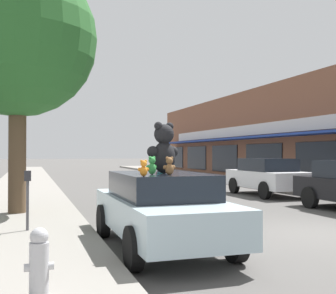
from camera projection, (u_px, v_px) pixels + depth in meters
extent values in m
plane|color=#514F4C|center=(317.00, 234.00, 9.36)|extent=(260.00, 260.00, 0.00)
cube|color=gray|center=(15.00, 251.00, 7.38)|extent=(3.14, 90.00, 0.17)
cube|color=navy|center=(254.00, 137.00, 26.33)|extent=(1.29, 32.90, 0.12)
cube|color=silver|center=(263.00, 129.00, 26.52)|extent=(0.08, 31.33, 0.70)
cube|color=black|center=(321.00, 161.00, 21.18)|extent=(0.06, 4.25, 2.00)
cube|color=black|center=(263.00, 160.00, 26.50)|extent=(0.06, 4.25, 2.00)
cube|color=black|center=(224.00, 159.00, 31.81)|extent=(0.06, 4.25, 2.00)
cube|color=black|center=(196.00, 158.00, 37.13)|extent=(0.06, 4.25, 2.00)
cube|color=black|center=(175.00, 157.00, 42.44)|extent=(0.06, 4.25, 2.00)
cube|color=#ADC6D1|center=(161.00, 213.00, 8.00)|extent=(1.77, 4.46, 0.62)
cube|color=black|center=(161.00, 185.00, 8.01)|extent=(1.56, 2.45, 0.46)
cylinder|color=black|center=(103.00, 221.00, 9.04)|extent=(0.20, 0.70, 0.70)
cylinder|color=black|center=(179.00, 217.00, 9.58)|extent=(0.20, 0.70, 0.70)
cylinder|color=black|center=(133.00, 249.00, 6.42)|extent=(0.20, 0.70, 0.70)
cylinder|color=black|center=(235.00, 241.00, 6.96)|extent=(0.20, 0.70, 0.70)
ellipsoid|color=black|center=(164.00, 157.00, 7.91)|extent=(0.57, 0.53, 0.60)
sphere|color=black|center=(164.00, 134.00, 7.92)|extent=(0.49, 0.49, 0.38)
sphere|color=black|center=(169.00, 127.00, 8.01)|extent=(0.21, 0.21, 0.16)
sphere|color=black|center=(158.00, 126.00, 7.83)|extent=(0.21, 0.21, 0.16)
sphere|color=#3A3A3D|center=(159.00, 136.00, 8.04)|extent=(0.19, 0.19, 0.14)
sphere|color=black|center=(172.00, 152.00, 8.10)|extent=(0.28, 0.28, 0.22)
sphere|color=black|center=(153.00, 152.00, 7.79)|extent=(0.28, 0.28, 0.22)
ellipsoid|color=olive|center=(169.00, 169.00, 7.30)|extent=(0.17, 0.15, 0.20)
sphere|color=olive|center=(169.00, 161.00, 7.30)|extent=(0.14, 0.14, 0.13)
sphere|color=olive|center=(172.00, 158.00, 7.32)|extent=(0.06, 0.06, 0.05)
sphere|color=olive|center=(167.00, 158.00, 7.28)|extent=(0.06, 0.06, 0.05)
sphere|color=tan|center=(168.00, 161.00, 7.35)|extent=(0.05, 0.05, 0.05)
sphere|color=olive|center=(173.00, 167.00, 7.34)|extent=(0.08, 0.08, 0.07)
sphere|color=olive|center=(165.00, 167.00, 7.28)|extent=(0.08, 0.08, 0.07)
ellipsoid|color=green|center=(152.00, 169.00, 7.47)|extent=(0.20, 0.19, 0.20)
sphere|color=green|center=(152.00, 160.00, 7.47)|extent=(0.17, 0.17, 0.13)
sphere|color=green|center=(154.00, 158.00, 7.51)|extent=(0.07, 0.07, 0.05)
sphere|color=green|center=(150.00, 158.00, 7.44)|extent=(0.07, 0.07, 0.05)
sphere|color=#5ADA6D|center=(150.00, 161.00, 7.51)|extent=(0.06, 0.06, 0.05)
sphere|color=green|center=(155.00, 167.00, 7.54)|extent=(0.10, 0.10, 0.07)
sphere|color=green|center=(148.00, 167.00, 7.42)|extent=(0.10, 0.10, 0.07)
ellipsoid|color=teal|center=(160.00, 166.00, 8.91)|extent=(0.18, 0.16, 0.22)
sphere|color=teal|center=(160.00, 158.00, 8.92)|extent=(0.15, 0.15, 0.14)
sphere|color=teal|center=(162.00, 156.00, 8.93)|extent=(0.06, 0.06, 0.06)
sphere|color=teal|center=(158.00, 156.00, 8.91)|extent=(0.06, 0.06, 0.06)
sphere|color=#47CDC6|center=(159.00, 159.00, 8.97)|extent=(0.06, 0.06, 0.05)
sphere|color=teal|center=(164.00, 164.00, 8.95)|extent=(0.09, 0.09, 0.08)
sphere|color=teal|center=(156.00, 164.00, 8.91)|extent=(0.09, 0.09, 0.08)
ellipsoid|color=orange|center=(144.00, 171.00, 6.85)|extent=(0.14, 0.12, 0.17)
sphere|color=orange|center=(144.00, 164.00, 6.85)|extent=(0.12, 0.12, 0.11)
sphere|color=orange|center=(146.00, 161.00, 6.87)|extent=(0.05, 0.05, 0.04)
sphere|color=orange|center=(141.00, 161.00, 6.84)|extent=(0.05, 0.05, 0.04)
sphere|color=#FFBA41|center=(143.00, 164.00, 6.90)|extent=(0.05, 0.05, 0.04)
sphere|color=orange|center=(147.00, 169.00, 6.89)|extent=(0.07, 0.07, 0.06)
sphere|color=orange|center=(140.00, 169.00, 6.83)|extent=(0.07, 0.07, 0.06)
ellipsoid|color=red|center=(159.00, 167.00, 9.09)|extent=(0.17, 0.17, 0.18)
sphere|color=red|center=(159.00, 161.00, 9.10)|extent=(0.15, 0.15, 0.11)
sphere|color=red|center=(161.00, 159.00, 9.09)|extent=(0.06, 0.06, 0.05)
sphere|color=red|center=(157.00, 159.00, 9.11)|extent=(0.06, 0.06, 0.05)
sphere|color=#FF4741|center=(159.00, 161.00, 9.14)|extent=(0.06, 0.06, 0.04)
sphere|color=red|center=(162.00, 165.00, 9.09)|extent=(0.09, 0.09, 0.06)
sphere|color=red|center=(156.00, 165.00, 9.12)|extent=(0.09, 0.09, 0.06)
cylinder|color=black|center=(310.00, 198.00, 13.80)|extent=(0.20, 0.70, 0.70)
cube|color=silver|center=(267.00, 179.00, 17.98)|extent=(1.89, 4.20, 0.70)
cube|color=black|center=(267.00, 165.00, 17.99)|extent=(1.66, 2.30, 0.53)
cylinder|color=black|center=(234.00, 185.00, 18.93)|extent=(0.20, 0.70, 0.70)
cylinder|color=black|center=(270.00, 185.00, 19.50)|extent=(0.20, 0.70, 0.70)
cylinder|color=black|center=(265.00, 190.00, 16.45)|extent=(0.20, 0.70, 0.70)
cylinder|color=black|center=(305.00, 189.00, 17.03)|extent=(0.20, 0.70, 0.70)
cylinder|color=brown|center=(17.00, 159.00, 11.63)|extent=(0.47, 0.47, 2.98)
sphere|color=#286028|center=(18.00, 38.00, 11.68)|extent=(4.37, 4.37, 4.37)
cylinder|color=#B2B2B7|center=(39.00, 270.00, 4.82)|extent=(0.22, 0.22, 0.62)
sphere|color=#B2B2B7|center=(39.00, 237.00, 4.82)|extent=(0.21, 0.21, 0.21)
cylinder|color=#B2B2B7|center=(28.00, 268.00, 4.78)|extent=(0.10, 0.09, 0.09)
cylinder|color=#B2B2B7|center=(49.00, 266.00, 4.85)|extent=(0.10, 0.09, 0.09)
cylinder|color=#4C4C51|center=(28.00, 206.00, 8.96)|extent=(0.06, 0.06, 1.05)
cube|color=#2D2D33|center=(28.00, 176.00, 8.96)|extent=(0.14, 0.10, 0.22)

